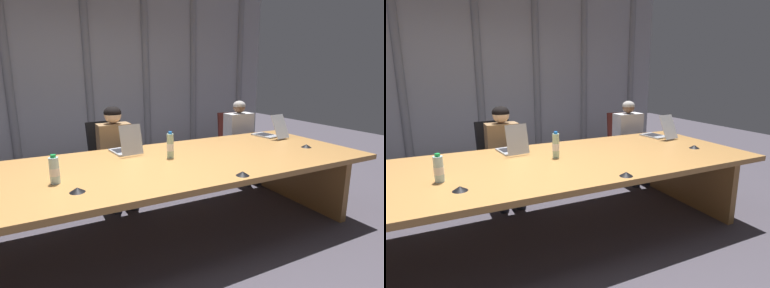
% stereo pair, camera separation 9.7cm
% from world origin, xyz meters
% --- Properties ---
extents(ground_plane, '(13.83, 13.83, 0.00)m').
position_xyz_m(ground_plane, '(0.00, 0.00, 0.00)').
color(ground_plane, '#47424C').
extents(conference_table, '(4.43, 1.50, 0.74)m').
position_xyz_m(conference_table, '(0.00, 0.00, 0.61)').
color(conference_table, '#B77F42').
rests_on(conference_table, ground_plane).
extents(curtain_backdrop, '(6.92, 0.17, 3.07)m').
position_xyz_m(curtain_backdrop, '(-0.00, 2.74, 1.53)').
color(curtain_backdrop, '#9999A0').
rests_on(curtain_backdrop, ground_plane).
extents(laptop_left_mid, '(0.27, 0.41, 0.31)m').
position_xyz_m(laptop_left_mid, '(-0.02, 0.47, 0.80)').
color(laptop_left_mid, '#A8ADB7').
rests_on(laptop_left_mid, conference_table).
extents(laptop_center, '(0.27, 0.48, 0.30)m').
position_xyz_m(laptop_center, '(1.84, 0.42, 0.80)').
color(laptop_center, '#A8ADB7').
rests_on(laptop_center, conference_table).
extents(office_chair_left_mid, '(0.60, 0.60, 0.96)m').
position_xyz_m(office_chair_left_mid, '(-0.02, 1.17, 0.35)').
color(office_chair_left_mid, black).
rests_on(office_chair_left_mid, ground_plane).
extents(office_chair_center, '(0.60, 0.61, 0.95)m').
position_xyz_m(office_chair_center, '(1.86, 1.17, 0.35)').
color(office_chair_center, '#511E19').
rests_on(office_chair_center, ground_plane).
extents(person_left_mid, '(0.39, 0.55, 1.16)m').
position_xyz_m(person_left_mid, '(0.01, 1.01, 0.66)').
color(person_left_mid, olive).
rests_on(person_left_mid, ground_plane).
extents(person_center, '(0.41, 0.55, 1.15)m').
position_xyz_m(person_center, '(1.84, 1.01, 0.64)').
color(person_center, silver).
rests_on(person_center, ground_plane).
extents(water_bottle_primary, '(0.07, 0.07, 0.22)m').
position_xyz_m(water_bottle_primary, '(-0.74, -0.14, 0.84)').
color(water_bottle_primary, silver).
rests_on(water_bottle_primary, conference_table).
extents(water_bottle_secondary, '(0.07, 0.07, 0.26)m').
position_xyz_m(water_bottle_secondary, '(0.31, 0.11, 0.86)').
color(water_bottle_secondary, '#ADD1B2').
rests_on(water_bottle_secondary, conference_table).
extents(conference_mic_left_side, '(0.11, 0.11, 0.03)m').
position_xyz_m(conference_mic_left_side, '(-0.63, -0.40, 0.76)').
color(conference_mic_left_side, black).
rests_on(conference_mic_left_side, conference_table).
extents(conference_mic_middle, '(0.11, 0.11, 0.03)m').
position_xyz_m(conference_mic_middle, '(1.82, -0.20, 0.76)').
color(conference_mic_middle, black).
rests_on(conference_mic_middle, conference_table).
extents(conference_mic_right_side, '(0.11, 0.11, 0.03)m').
position_xyz_m(conference_mic_right_side, '(0.61, -0.65, 0.76)').
color(conference_mic_right_side, black).
rests_on(conference_mic_right_side, conference_table).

